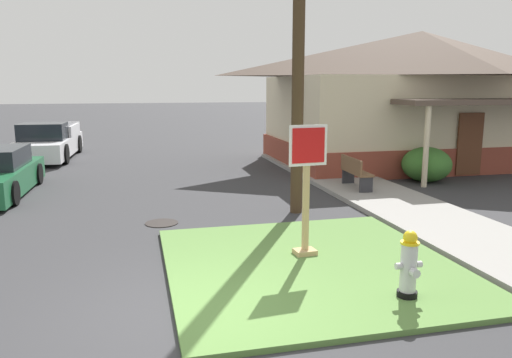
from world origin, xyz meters
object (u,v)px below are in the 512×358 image
at_px(stop_sign, 306,194).
at_px(pickup_truck_white, 48,144).
at_px(street_bench, 355,171).
at_px(manhole_cover, 162,223).
at_px(fire_hydrant, 409,266).

distance_m(stop_sign, pickup_truck_white, 14.89).
bearing_deg(stop_sign, street_bench, 57.06).
bearing_deg(pickup_truck_white, stop_sign, -65.62).
height_order(manhole_cover, street_bench, street_bench).
distance_m(stop_sign, manhole_cover, 3.78).
bearing_deg(fire_hydrant, pickup_truck_white, 114.04).
height_order(fire_hydrant, stop_sign, stop_sign).
relative_size(manhole_cover, pickup_truck_white, 0.12).
xyz_separation_m(fire_hydrant, stop_sign, (-0.78, 1.96, 0.61)).
bearing_deg(street_bench, fire_hydrant, -109.05).
height_order(stop_sign, manhole_cover, stop_sign).
xyz_separation_m(fire_hydrant, pickup_truck_white, (-6.92, 15.52, 0.10)).
relative_size(stop_sign, manhole_cover, 3.15).
xyz_separation_m(fire_hydrant, street_bench, (2.34, 6.77, 0.06)).
bearing_deg(stop_sign, manhole_cover, 128.74).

